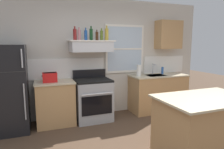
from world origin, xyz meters
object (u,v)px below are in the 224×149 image
at_px(stove_range, 93,99).
at_px(bottle_dark_green_wine, 91,34).
at_px(refrigerator, 8,89).
at_px(bottle_champagne_gold_foil, 107,34).
at_px(bottle_blue_liqueur, 86,35).
at_px(bottle_rose_pink, 79,35).
at_px(bottle_olive_oil_square, 102,35).
at_px(paper_towel_roll, 139,70).
at_px(bottle_red_label_wine, 75,34).
at_px(bottle_brown_stout, 97,36).
at_px(toaster, 50,77).
at_px(dish_soap_bottle, 162,70).
at_px(kitchen_island, 205,127).

bearing_deg(stove_range, bottle_dark_green_wine, 89.71).
relative_size(refrigerator, bottle_champagne_gold_foil, 5.12).
height_order(bottle_blue_liqueur, bottle_dark_green_wine, bottle_dark_green_wine).
bearing_deg(bottle_champagne_gold_foil, bottle_rose_pink, 174.12).
bearing_deg(bottle_olive_oil_square, stove_range, -168.68).
bearing_deg(paper_towel_roll, bottle_rose_pink, 175.49).
height_order(bottle_red_label_wine, bottle_brown_stout, bottle_red_label_wine).
height_order(bottle_red_label_wine, paper_towel_roll, bottle_red_label_wine).
relative_size(toaster, bottle_rose_pink, 1.09).
bearing_deg(bottle_rose_pink, bottle_red_label_wine, -135.69).
height_order(bottle_brown_stout, dish_soap_bottle, bottle_brown_stout).
height_order(bottle_brown_stout, kitchen_island, bottle_brown_stout).
height_order(refrigerator, bottle_dark_green_wine, bottle_dark_green_wine).
distance_m(stove_range, bottle_blue_liqueur, 1.40).
bearing_deg(bottle_rose_pink, bottle_blue_liqueur, -27.24).
xyz_separation_m(bottle_champagne_gold_foil, paper_towel_roll, (0.79, -0.05, -0.84)).
xyz_separation_m(bottle_red_label_wine, dish_soap_bottle, (2.23, 0.10, -0.86)).
bearing_deg(bottle_champagne_gold_foil, bottle_dark_green_wine, -177.58).
height_order(bottle_blue_liqueur, kitchen_island, bottle_blue_liqueur).
xyz_separation_m(bottle_champagne_gold_foil, dish_soap_bottle, (1.52, 0.05, -0.88)).
bearing_deg(bottle_champagne_gold_foil, bottle_brown_stout, -171.17).
xyz_separation_m(stove_range, bottle_blue_liqueur, (-0.11, 0.08, 1.39)).
xyz_separation_m(toaster, bottle_brown_stout, (1.01, 0.04, 0.83)).
xyz_separation_m(refrigerator, kitchen_island, (2.80, -1.98, -0.37)).
relative_size(bottle_red_label_wine, bottle_brown_stout, 1.26).
bearing_deg(paper_towel_roll, toaster, -179.19).
height_order(bottle_red_label_wine, bottle_rose_pink, bottle_red_label_wine).
height_order(refrigerator, bottle_blue_liqueur, bottle_blue_liqueur).
distance_m(refrigerator, bottle_dark_green_wine, 1.95).
relative_size(bottle_blue_liqueur, kitchen_island, 0.19).
bearing_deg(stove_range, bottle_red_label_wine, 173.75).
bearing_deg(bottle_blue_liqueur, stove_range, -35.81).
bearing_deg(stove_range, bottle_brown_stout, 21.95).
bearing_deg(bottle_blue_liqueur, bottle_champagne_gold_foil, 0.47).
xyz_separation_m(bottle_red_label_wine, bottle_champagne_gold_foil, (0.71, 0.05, 0.02)).
relative_size(bottle_red_label_wine, bottle_champagne_gold_foil, 0.87).
relative_size(bottle_red_label_wine, kitchen_island, 0.20).
bearing_deg(bottle_olive_oil_square, bottle_champagne_gold_foil, 17.15).
bearing_deg(bottle_brown_stout, kitchen_island, -63.35).
bearing_deg(stove_range, kitchen_island, -60.10).
distance_m(bottle_red_label_wine, bottle_dark_green_wine, 0.35).
distance_m(bottle_dark_green_wine, paper_towel_roll, 1.42).
bearing_deg(refrigerator, stove_range, 0.80).
height_order(refrigerator, paper_towel_roll, refrigerator).
xyz_separation_m(bottle_red_label_wine, paper_towel_roll, (1.50, -0.00, -0.82)).
distance_m(refrigerator, bottle_blue_liqueur, 1.85).
bearing_deg(stove_range, bottle_blue_liqueur, 144.19).
height_order(bottle_rose_pink, bottle_dark_green_wine, bottle_dark_green_wine).
xyz_separation_m(refrigerator, bottle_rose_pink, (1.41, 0.17, 1.03)).
bearing_deg(bottle_dark_green_wine, bottle_red_label_wine, -174.80).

